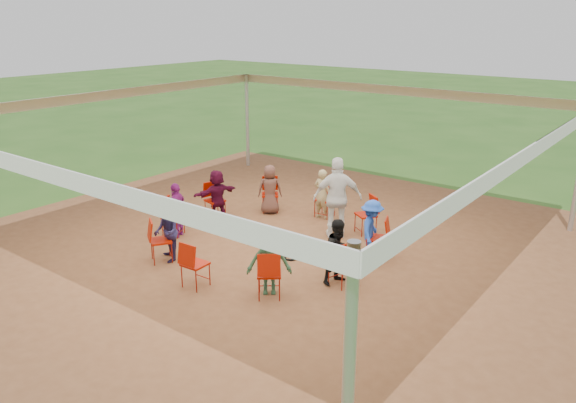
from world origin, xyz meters
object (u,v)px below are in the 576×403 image
Objects in this scene: person_seated_5 at (177,210)px; cable_coil at (291,257)px; person_seated_7 at (269,262)px; laptop at (333,251)px; chair_8 at (195,264)px; chair_2 at (366,215)px; person_seated_2 at (322,194)px; chair_6 at (173,217)px; person_seated_3 at (270,189)px; person_seated_6 at (166,232)px; chair_0 at (343,263)px; person_seated_1 at (372,230)px; chair_4 at (270,195)px; chair_9 at (269,274)px; chair_1 at (377,239)px; person_seated_4 at (217,195)px; person_seated_0 at (339,251)px; standing_person at (338,198)px; chair_3 at (325,200)px; chair_5 at (215,201)px; chair_7 at (161,241)px.

person_seated_5 reaches higher than cable_coil.
laptop is at bearing 24.75° from person_seated_7.
chair_8 is at bearing 149.11° from laptop.
person_seated_2 is at bearing 22.68° from chair_2.
chair_2 is at bearing 108.00° from chair_6.
chair_2 is at bearing 146.10° from person_seated_3.
chair_6 is 0.72× the size of person_seated_3.
chair_0 is at bearing 52.89° from person_seated_6.
person_seated_2 is at bearing 36.00° from person_seated_1.
cable_coil is (-0.64, 1.49, -0.61)m from person_seated_7.
chair_0 is 2.72m from chair_2.
chair_4 is 1.00× the size of chair_6.
chair_1 is at bearing 36.00° from chair_9.
chair_2 is at bearing 127.11° from person_seated_4.
person_seated_0 and person_seated_2 have the same top height.
person_seated_2 is at bearing -78.37° from standing_person.
chair_2 is 2.66m from person_seated_3.
chair_0 and chair_4 have the same top height.
person_seated_0 is (2.24, -2.89, 0.18)m from chair_3.
chair_8 is 0.72× the size of person_seated_7.
person_seated_0 is at bearing 85.82° from standing_person.
chair_1 is 0.72× the size of person_seated_5.
chair_5 is 3.75m from chair_8.
chair_3 is 2.72m from chair_5.
person_seated_1 is at bearing 18.00° from person_seated_0.
chair_0 is 0.72× the size of person_seated_7.
person_seated_7 is (-0.67, -2.49, 0.00)m from person_seated_1.
standing_person is at bearing 60.89° from person_seated_7.
chair_8 is at bearing 127.11° from person_seated_1.
person_seated_3 is 3.37× the size of laptop.
standing_person is (3.01, 2.19, 0.48)m from chair_6.
person_seated_4 is (-0.67, -1.23, 0.18)m from chair_4.
person_seated_7 is at bearing 22.68° from chair_8.
chair_4 is 1.41m from person_seated_2.
person_seated_2 is 1.00× the size of person_seated_5.
chair_7 is 0.72× the size of person_seated_7.
standing_person is at bearing 105.59° from person_seated_5.
chair_9 is at bearing -90.00° from person_seated_7.
chair_5 is 2.72m from chair_7.
standing_person is at bearing 85.93° from cable_coil.
chair_0 is 4.51m from person_seated_4.
cable_coil is (2.86, -0.79, -0.61)m from person_seated_4.
chair_0 is 0.72× the size of person_seated_5.
chair_6 and chair_9 have the same top height.
standing_person is at bearing 132.56° from chair_3.
chair_3 is 0.72× the size of person_seated_5.
person_seated_1 is 1.00× the size of person_seated_2.
person_seated_4 is 1.00× the size of person_seated_7.
chair_7 is 2.66m from person_seated_4.
person_seated_7 is at bearing 72.00° from person_seated_4.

